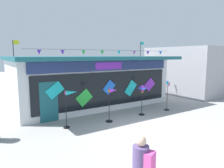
# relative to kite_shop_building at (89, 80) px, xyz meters

# --- Properties ---
(ground_plane) EXTENTS (80.00, 80.00, 0.00)m
(ground_plane) POSITION_rel_kite_shop_building_xyz_m (-0.10, -6.21, -1.63)
(ground_plane) COLOR #9E9B99
(kite_shop_building) EXTENTS (10.08, 6.20, 4.34)m
(kite_shop_building) POSITION_rel_kite_shop_building_xyz_m (0.00, 0.00, 0.00)
(kite_shop_building) COLOR silver
(kite_shop_building) RESTS_ON ground_plane
(wind_spinner_far_left) EXTENTS (0.69, 0.28, 1.73)m
(wind_spinner_far_left) POSITION_rel_kite_shop_building_xyz_m (-2.89, -3.88, -0.27)
(wind_spinner_far_left) COLOR black
(wind_spinner_far_left) RESTS_ON ground_plane
(wind_spinner_left) EXTENTS (0.62, 0.34, 1.68)m
(wind_spinner_left) POSITION_rel_kite_shop_building_xyz_m (-0.85, -4.18, -0.46)
(wind_spinner_left) COLOR black
(wind_spinner_left) RESTS_ON ground_plane
(wind_spinner_center_left) EXTENTS (0.33, 0.33, 1.68)m
(wind_spinner_center_left) POSITION_rel_kite_shop_building_xyz_m (1.15, -4.15, -0.32)
(wind_spinner_center_left) COLOR black
(wind_spinner_center_left) RESTS_ON ground_plane
(wind_spinner_center_right) EXTENTS (0.34, 0.31, 1.80)m
(wind_spinner_center_right) POSITION_rel_kite_shop_building_xyz_m (3.09, -4.23, -0.52)
(wind_spinner_center_right) COLOR black
(wind_spinner_center_right) RESTS_ON ground_plane
(neighbour_building) EXTENTS (6.10, 6.44, 3.97)m
(neighbour_building) POSITION_rel_kite_shop_building_xyz_m (10.07, -0.89, 0.35)
(neighbour_building) COLOR #99999E
(neighbour_building) RESTS_ON ground_plane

